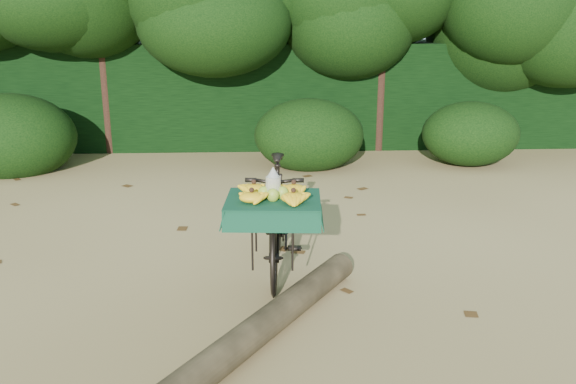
{
  "coord_description": "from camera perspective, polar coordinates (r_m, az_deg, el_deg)",
  "views": [
    {
      "loc": [
        0.76,
        -4.82,
        2.29
      ],
      "look_at": [
        1.0,
        0.26,
        0.79
      ],
      "focal_mm": 38.0,
      "sensor_mm": 36.0,
      "label": 1
    }
  ],
  "objects": [
    {
      "name": "ground",
      "position": [
        5.39,
        -10.63,
        -9.01
      ],
      "size": [
        80.0,
        80.0,
        0.0
      ],
      "primitive_type": "plane",
      "color": "tan",
      "rests_on": "ground"
    },
    {
      "name": "vendor_bicycle",
      "position": [
        5.49,
        -1.1,
        -2.25
      ],
      "size": [
        0.79,
        1.81,
        1.05
      ],
      "rotation": [
        0.0,
        0.0,
        -0.07
      ],
      "color": "black",
      "rests_on": "ground"
    },
    {
      "name": "fallen_log",
      "position": [
        4.3,
        -4.54,
        -14.0
      ],
      "size": [
        1.93,
        2.75,
        0.23
      ],
      "primitive_type": "cylinder",
      "rotation": [
        1.57,
        0.0,
        -0.59
      ],
      "color": "brown",
      "rests_on": "ground"
    },
    {
      "name": "hedge_backdrop",
      "position": [
        11.24,
        -6.57,
        9.2
      ],
      "size": [
        26.0,
        1.8,
        1.8
      ],
      "primitive_type": "cube",
      "color": "black",
      "rests_on": "ground"
    },
    {
      "name": "tree_row",
      "position": [
        10.42,
        -10.75,
        14.54
      ],
      "size": [
        14.5,
        2.0,
        4.0
      ],
      "primitive_type": null,
      "color": "black",
      "rests_on": "ground"
    },
    {
      "name": "bush_clumps",
      "position": [
        9.31,
        -4.19,
        4.97
      ],
      "size": [
        8.8,
        1.7,
        0.9
      ],
      "primitive_type": null,
      "color": "black",
      "rests_on": "ground"
    },
    {
      "name": "leaf_litter",
      "position": [
        5.98,
        -9.8,
        -6.3
      ],
      "size": [
        7.0,
        7.3,
        0.01
      ],
      "primitive_type": null,
      "color": "#4F3215",
      "rests_on": "ground"
    }
  ]
}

